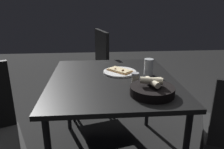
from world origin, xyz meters
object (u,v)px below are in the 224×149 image
object	(u,v)px
pepper_shaker	(135,79)
chair_spare	(93,67)
beer_glass	(149,68)
pizza_plate	(120,72)
bread_basket	(152,89)
dining_table	(112,86)

from	to	relation	value
pepper_shaker	chair_spare	distance (m)	1.07
beer_glass	pepper_shaker	world-z (taller)	beer_glass
beer_glass	chair_spare	size ratio (longest dim) A/B	0.13
pizza_plate	pepper_shaker	size ratio (longest dim) A/B	3.31
bread_basket	chair_spare	world-z (taller)	chair_spare
pizza_plate	bread_basket	bearing A→B (deg)	-161.57
bread_basket	chair_spare	bearing A→B (deg)	17.26
dining_table	beer_glass	distance (m)	0.32
bread_basket	pepper_shaker	bearing A→B (deg)	19.45
beer_glass	pepper_shaker	bearing A→B (deg)	143.15
dining_table	beer_glass	world-z (taller)	beer_glass
bread_basket	dining_table	bearing A→B (deg)	34.46
dining_table	pizza_plate	size ratio (longest dim) A/B	4.04
pizza_plate	chair_spare	world-z (taller)	chair_spare
beer_glass	chair_spare	world-z (taller)	chair_spare
beer_glass	pepper_shaker	distance (m)	0.23
bread_basket	pepper_shaker	size ratio (longest dim) A/B	3.44
bread_basket	chair_spare	size ratio (longest dim) A/B	0.29
pepper_shaker	dining_table	bearing A→B (deg)	50.33
pizza_plate	beer_glass	xyz separation A→B (m)	(-0.07, -0.22, 0.05)
bread_basket	pepper_shaker	xyz separation A→B (m)	(0.19, 0.07, 0.00)
beer_glass	chair_spare	bearing A→B (deg)	28.25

